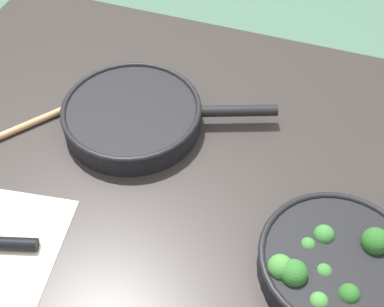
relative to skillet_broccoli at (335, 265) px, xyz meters
The scene contains 4 objects.
dining_table_red 0.36m from the skillet_broccoli, 151.98° to the left, with size 1.31×0.91×0.73m.
skillet_broccoli is the anchor object (origin of this frame).
skillet_eggs 0.50m from the skillet_broccoli, 154.40° to the left, with size 0.44×0.29×0.05m.
wooden_spoon 0.65m from the skillet_broccoli, 162.40° to the left, with size 0.23×0.29×0.02m.
Camera 1 is at (0.23, -0.66, 1.54)m, focal length 50.00 mm.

